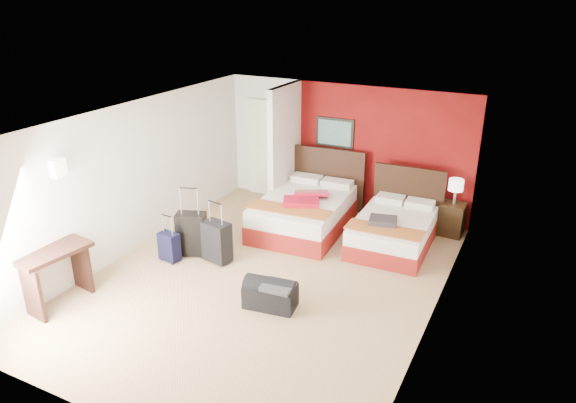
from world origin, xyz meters
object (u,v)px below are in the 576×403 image
Objects in this scene: red_suitcase_open at (306,198)px; duffel_bag at (270,295)px; nightstand at (452,219)px; suitcase_navy at (169,248)px; bed_left at (303,214)px; suitcase_black at (192,235)px; bed_right at (393,233)px; suitcase_charcoal at (217,243)px; desk at (57,277)px; table_lamp at (455,192)px.

duffel_bag is (0.58, -2.44, -0.49)m from red_suitcase_open.
suitcase_navy is at bearing -139.30° from nightstand.
red_suitcase_open is at bearing -48.36° from bed_left.
bed_right is at bearing 10.69° from suitcase_black.
nightstand is 4.24m from suitcase_charcoal.
desk reaches higher than nightstand.
nightstand is 5.01m from suitcase_navy.
bed_right is 2.47× the size of suitcase_black.
red_suitcase_open is 1.19× the size of suitcase_black.
duffel_bag is 3.00m from desk.
suitcase_charcoal reaches higher than duffel_bag.
bed_left is 2.92× the size of suitcase_black.
red_suitcase_open is 2.14m from suitcase_black.
bed_left is at bearing 179.98° from bed_right.
suitcase_charcoal reaches higher than nightstand.
bed_right is at bearing 47.56° from suitcase_charcoal.
suitcase_black is (-1.24, -1.74, 0.04)m from bed_left.
suitcase_charcoal is 0.91× the size of duffel_bag.
suitcase_black reaches higher than duffel_bag.
red_suitcase_open is 1.43× the size of nightstand.
table_lamp reaches higher than bed_left.
red_suitcase_open is at bearing 95.55° from duffel_bag.
bed_right is 3.00m from suitcase_charcoal.
desk is (-2.72, -1.25, 0.23)m from duffel_bag.
suitcase_navy is (-1.43, -2.09, -0.08)m from bed_left.
suitcase_charcoal is 1.42× the size of suitcase_navy.
bed_left is 0.39m from red_suitcase_open.
table_lamp is (2.38, 1.12, 0.15)m from red_suitcase_open.
suitcase_navy is (-0.71, -0.34, -0.10)m from suitcase_charcoal.
bed_left is at bearing 78.16° from suitcase_charcoal.
nightstand reaches higher than suitcase_navy.
suitcase_charcoal reaches higher than bed_right.
suitcase_charcoal is 0.79m from suitcase_navy.
bed_right is (1.67, 0.05, -0.05)m from bed_left.
red_suitcase_open reaches higher than bed_left.
bed_right is at bearing -1.70° from bed_left.
bed_left is 4.47× the size of suitcase_navy.
suitcase_navy is at bearing -143.73° from suitcase_charcoal.
suitcase_black is 0.99× the size of duffel_bag.
bed_right is 1.76× the size of desk.
suitcase_navy is at bearing -139.76° from suitcase_black.
suitcase_navy is at bearing -152.04° from red_suitcase_open.
table_lamp reaches higher than suitcase_black.
suitcase_black is 0.42m from suitcase_navy.
table_lamp is 0.46× the size of desk.
table_lamp is at bearing 55.34° from duffel_bag.
duffel_bag is at bearing 32.80° from desk.
suitcase_navy is (-1.53, -1.99, -0.44)m from red_suitcase_open.
bed_right is at bearing 41.91° from suitcase_navy.
bed_right is 1.38m from table_lamp.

